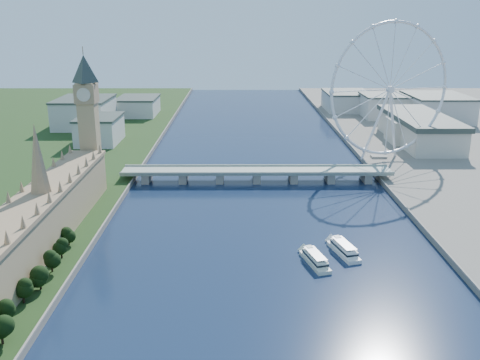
{
  "coord_description": "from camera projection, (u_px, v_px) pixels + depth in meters",
  "views": [
    {
      "loc": [
        -15.68,
        -120.73,
        128.38
      ],
      "look_at": [
        -14.07,
        210.0,
        28.14
      ],
      "focal_mm": 40.0,
      "sensor_mm": 36.0,
      "label": 1
    }
  ],
  "objects": [
    {
      "name": "county_hall",
      "position": [
        417.0,
        145.0,
        565.17
      ],
      "size": [
        54.0,
        144.0,
        35.0
      ],
      "primitive_type": null,
      "color": "beige",
      "rests_on": "ground"
    },
    {
      "name": "tour_boat_far",
      "position": [
        344.0,
        254.0,
        303.96
      ],
      "size": [
        16.22,
        33.44,
        7.18
      ],
      "primitive_type": null,
      "rotation": [
        0.0,
        0.0,
        0.26
      ],
      "color": "silver",
      "rests_on": "ground"
    },
    {
      "name": "city_skyline",
      "position": [
        280.0,
        109.0,
        684.1
      ],
      "size": [
        505.0,
        280.0,
        32.0
      ],
      "color": "beige",
      "rests_on": "ground"
    },
    {
      "name": "parliament_range",
      "position": [
        44.0,
        216.0,
        309.58
      ],
      "size": [
        24.0,
        200.0,
        70.0
      ],
      "color": "tan",
      "rests_on": "ground"
    },
    {
      "name": "london_eye",
      "position": [
        390.0,
        90.0,
        473.63
      ],
      "size": [
        113.6,
        39.12,
        124.3
      ],
      "color": "silver",
      "rests_on": "ground"
    },
    {
      "name": "big_ben",
      "position": [
        87.0,
        105.0,
        398.99
      ],
      "size": [
        20.02,
        20.02,
        110.0
      ],
      "color": "tan",
      "rests_on": "ground"
    },
    {
      "name": "westminster_bridge",
      "position": [
        257.0,
        173.0,
        438.02
      ],
      "size": [
        220.0,
        22.0,
        9.5
      ],
      "color": "gray",
      "rests_on": "ground"
    },
    {
      "name": "tour_boat_near",
      "position": [
        315.0,
        264.0,
        291.41
      ],
      "size": [
        15.58,
        32.12,
        6.89
      ],
      "primitive_type": null,
      "rotation": [
        0.0,
        0.0,
        0.26
      ],
      "color": "beige",
      "rests_on": "ground"
    }
  ]
}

